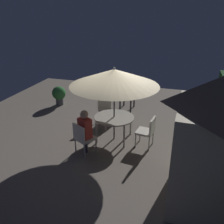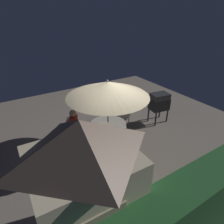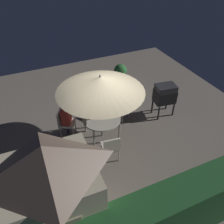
# 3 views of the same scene
# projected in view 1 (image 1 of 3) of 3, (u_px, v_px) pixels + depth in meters

# --- Properties ---
(ground_plane) EXTENTS (11.00, 11.00, 0.00)m
(ground_plane) POSITION_uv_depth(u_px,v_px,m) (113.00, 138.00, 7.53)
(ground_plane) COLOR #6B6056
(garden_shed) EXTENTS (1.76, 1.54, 2.69)m
(garden_shed) POSITION_uv_depth(u_px,v_px,m) (214.00, 144.00, 4.55)
(garden_shed) COLOR #C6B793
(garden_shed) RESTS_ON ground
(patio_table) EXTENTS (1.19, 1.19, 0.73)m
(patio_table) POSITION_uv_depth(u_px,v_px,m) (114.00, 119.00, 7.22)
(patio_table) COLOR #B2ADA3
(patio_table) RESTS_ON ground
(patio_umbrella) EXTENTS (2.53, 2.53, 2.22)m
(patio_umbrella) POSITION_uv_depth(u_px,v_px,m) (114.00, 77.00, 6.72)
(patio_umbrella) COLOR #4C4C51
(patio_umbrella) RESTS_ON ground
(bbq_grill) EXTENTS (0.77, 0.60, 1.20)m
(bbq_grill) POSITION_uv_depth(u_px,v_px,m) (128.00, 89.00, 9.33)
(bbq_grill) COLOR black
(bbq_grill) RESTS_ON ground
(chair_near_shed) EXTENTS (0.63, 0.63, 0.90)m
(chair_near_shed) POSITION_uv_depth(u_px,v_px,m) (83.00, 137.00, 6.52)
(chair_near_shed) COLOR silver
(chair_near_shed) RESTS_ON ground
(chair_far_side) EXTENTS (0.52, 0.52, 0.90)m
(chair_far_side) POSITION_uv_depth(u_px,v_px,m) (148.00, 130.00, 6.88)
(chair_far_side) COLOR silver
(chair_far_side) RESTS_ON ground
(chair_toward_hedge) EXTENTS (0.64, 0.63, 0.90)m
(chair_toward_hedge) POSITION_uv_depth(u_px,v_px,m) (105.00, 108.00, 8.36)
(chair_toward_hedge) COLOR silver
(chair_toward_hedge) RESTS_ON ground
(potted_plant_by_shed) EXTENTS (0.55, 0.55, 0.78)m
(potted_plant_by_shed) POSITION_uv_depth(u_px,v_px,m) (59.00, 94.00, 9.92)
(potted_plant_by_shed) COLOR #4C4C51
(potted_plant_by_shed) RESTS_ON ground
(person_in_red) EXTENTS (0.37, 0.41, 1.26)m
(person_in_red) POSITION_uv_depth(u_px,v_px,m) (85.00, 127.00, 6.48)
(person_in_red) COLOR #CC3D33
(person_in_red) RESTS_ON ground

